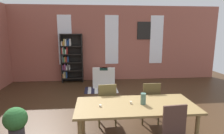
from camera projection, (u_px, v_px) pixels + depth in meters
ground_plane at (130, 131)px, 3.86m from camera, size 10.94×10.94×0.00m
back_wall_brick at (112, 44)px, 7.74m from camera, size 9.13×0.12×3.07m
window_pane_0 at (65, 40)px, 7.47m from camera, size 0.55×0.02×1.99m
window_pane_1 at (112, 40)px, 7.64m from camera, size 0.55×0.02×1.99m
window_pane_2 at (156, 40)px, 7.82m from camera, size 0.55×0.02×1.99m
dining_table at (136, 108)px, 3.36m from camera, size 2.16×0.96×0.74m
vase_on_table at (143, 99)px, 3.34m from camera, size 0.10×0.10×0.20m
tealight_candle_0 at (131, 102)px, 3.38m from camera, size 0.04×0.04×0.05m
tealight_candle_1 at (100, 106)px, 3.23m from camera, size 0.04×0.04×0.04m
dining_chair_far_left at (107, 102)px, 4.03m from camera, size 0.43×0.43×0.95m
dining_chair_far_right at (150, 101)px, 4.12m from camera, size 0.41×0.41×0.95m
bookshelf_tall at (70, 58)px, 7.44m from camera, size 0.86×0.30×1.95m
armchair_white at (104, 79)px, 7.01m from camera, size 0.87×0.87×0.75m
potted_plant_by_shelf at (16, 121)px, 3.59m from camera, size 0.45×0.45×0.60m
striped_rug at (101, 90)px, 6.55m from camera, size 1.15×0.78×0.01m
framed_picture at (144, 31)px, 7.69m from camera, size 0.56×0.03×0.72m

